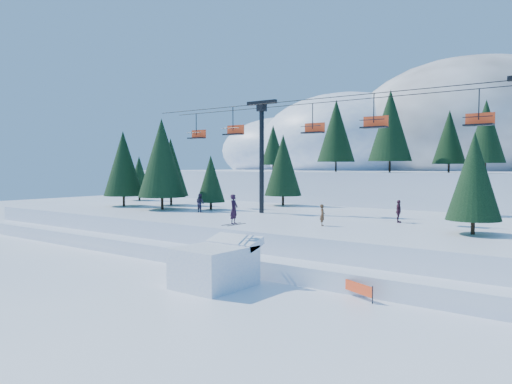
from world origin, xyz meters
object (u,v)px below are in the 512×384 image
Objects in this scene: jump_kicker at (216,264)px; banner_near at (354,287)px; chairlift at (364,134)px; banner_far at (448,294)px.

banner_near is (7.29, 2.60, -0.71)m from jump_kicker.
chairlift is (1.50, 15.93, 8.07)m from jump_kicker.
chairlift is 17.65× the size of banner_near.
banner_near is (5.79, -13.33, -8.78)m from chairlift.
jump_kicker is 1.98× the size of banner_near.
chairlift is at bearing 130.48° from banner_far.
jump_kicker is 7.78m from banner_near.
chairlift is at bearing 113.49° from banner_near.
banner_far is (4.30, 1.51, 0.00)m from banner_near.
jump_kicker is 17.92m from chairlift.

